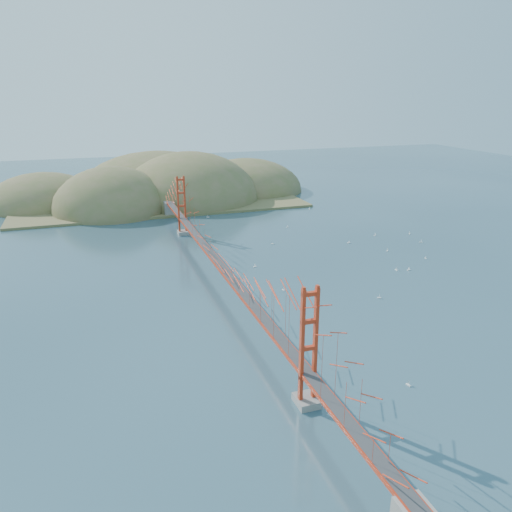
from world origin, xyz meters
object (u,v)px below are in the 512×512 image
object	(u,v)px
sailboat_1	(272,243)
bridge	(221,242)
sailboat_0	(284,289)
sailboat_2	(409,269)

from	to	relation	value
sailboat_1	bridge	bearing A→B (deg)	-129.45
bridge	sailboat_0	distance (m)	11.40
sailboat_1	sailboat_0	bearing A→B (deg)	-106.50
bridge	sailboat_1	bearing A→B (deg)	50.55
sailboat_2	sailboat_0	size ratio (longest dim) A/B	1.04
sailboat_1	sailboat_2	world-z (taller)	sailboat_1
sailboat_2	sailboat_0	xyz separation A→B (m)	(-22.15, -1.35, -0.00)
sailboat_0	sailboat_1	bearing A→B (deg)	73.50
sailboat_1	sailboat_2	bearing A→B (deg)	-52.42
sailboat_2	sailboat_1	bearing A→B (deg)	127.58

